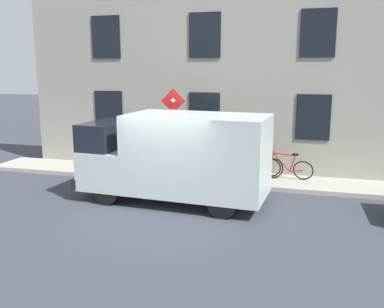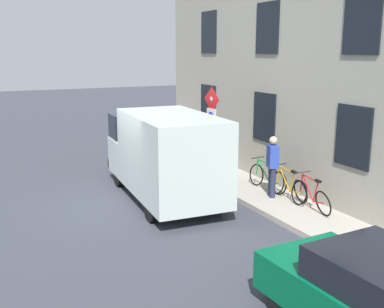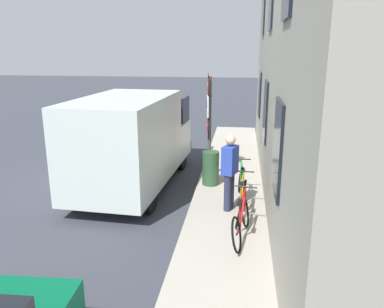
% 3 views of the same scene
% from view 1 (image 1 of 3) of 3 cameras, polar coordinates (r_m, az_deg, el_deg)
% --- Properties ---
extents(ground_plane, '(80.00, 80.00, 0.00)m').
position_cam_1_polar(ground_plane, '(11.47, -3.60, -7.59)').
color(ground_plane, '#383B45').
extents(sidewalk_slab, '(1.73, 15.38, 0.14)m').
position_cam_1_polar(sidewalk_slab, '(14.59, 0.82, -3.07)').
color(sidewalk_slab, '#ACA598').
rests_on(sidewalk_slab, ground_plane).
extents(building_facade, '(0.75, 13.38, 6.67)m').
position_cam_1_polar(building_facade, '(15.29, 2.03, 10.00)').
color(building_facade, '#9A9689').
rests_on(building_facade, ground_plane).
extents(sign_post_stacked, '(0.18, 0.56, 2.82)m').
position_cam_1_polar(sign_post_stacked, '(13.79, -2.50, 3.93)').
color(sign_post_stacked, '#474C47').
rests_on(sign_post_stacked, sidewalk_slab).
extents(delivery_van, '(2.33, 5.44, 2.50)m').
position_cam_1_polar(delivery_van, '(11.88, -2.05, -0.22)').
color(delivery_van, silver).
rests_on(delivery_van, ground_plane).
extents(bicycle_red, '(0.50, 1.72, 0.89)m').
position_cam_1_polar(bicycle_red, '(14.35, 12.55, -1.78)').
color(bicycle_red, black).
rests_on(bicycle_red, sidewalk_slab).
extents(bicycle_orange, '(0.46, 1.72, 0.89)m').
position_cam_1_polar(bicycle_orange, '(14.43, 8.71, -1.57)').
color(bicycle_orange, black).
rests_on(bicycle_orange, sidewalk_slab).
extents(bicycle_green, '(0.46, 1.71, 0.89)m').
position_cam_1_polar(bicycle_green, '(14.57, 4.93, -1.34)').
color(bicycle_green, black).
rests_on(bicycle_green, sidewalk_slab).
extents(pedestrian, '(0.38, 0.47, 1.72)m').
position_cam_1_polar(pedestrian, '(14.09, 7.18, 0.48)').
color(pedestrian, '#262B47').
rests_on(pedestrian, sidewalk_slab).
extents(litter_bin, '(0.44, 0.44, 0.90)m').
position_cam_1_polar(litter_bin, '(13.98, 0.39, -1.53)').
color(litter_bin, '#2D5133').
rests_on(litter_bin, sidewalk_slab).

